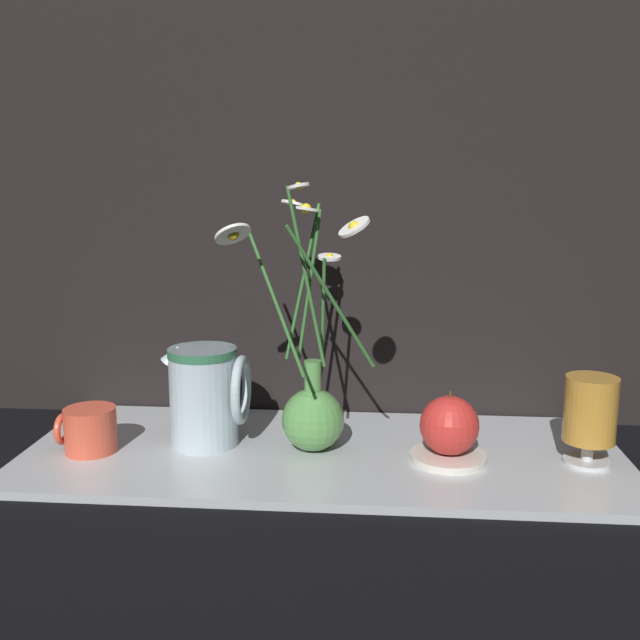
{
  "coord_description": "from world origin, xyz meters",
  "views": [
    {
      "loc": [
        0.08,
        -0.99,
        0.4
      ],
      "look_at": [
        -0.0,
        0.0,
        0.21
      ],
      "focal_mm": 40.0,
      "sensor_mm": 36.0,
      "label": 1
    }
  ],
  "objects_px": {
    "yellow_mug": "(89,430)",
    "tea_glass": "(590,412)",
    "ceramic_pitcher": "(206,392)",
    "orange_fruit": "(449,425)",
    "vase_with_flowers": "(312,403)"
  },
  "relations": [
    {
      "from": "yellow_mug",
      "to": "ceramic_pitcher",
      "type": "relative_size",
      "value": 0.54
    },
    {
      "from": "orange_fruit",
      "to": "vase_with_flowers",
      "type": "bearing_deg",
      "value": 173.12
    },
    {
      "from": "vase_with_flowers",
      "to": "yellow_mug",
      "type": "xyz_separation_m",
      "value": [
        -0.32,
        -0.03,
        -0.04
      ]
    },
    {
      "from": "vase_with_flowers",
      "to": "ceramic_pitcher",
      "type": "distance_m",
      "value": 0.16
    },
    {
      "from": "vase_with_flowers",
      "to": "tea_glass",
      "type": "xyz_separation_m",
      "value": [
        0.39,
        -0.02,
        0.0
      ]
    },
    {
      "from": "tea_glass",
      "to": "orange_fruit",
      "type": "bearing_deg",
      "value": -178.76
    },
    {
      "from": "vase_with_flowers",
      "to": "tea_glass",
      "type": "height_order",
      "value": "vase_with_flowers"
    },
    {
      "from": "vase_with_flowers",
      "to": "ceramic_pitcher",
      "type": "bearing_deg",
      "value": 176.1
    },
    {
      "from": "yellow_mug",
      "to": "tea_glass",
      "type": "distance_m",
      "value": 0.72
    },
    {
      "from": "vase_with_flowers",
      "to": "orange_fruit",
      "type": "distance_m",
      "value": 0.2
    },
    {
      "from": "yellow_mug",
      "to": "orange_fruit",
      "type": "relative_size",
      "value": 0.93
    },
    {
      "from": "vase_with_flowers",
      "to": "orange_fruit",
      "type": "relative_size",
      "value": 4.24
    },
    {
      "from": "vase_with_flowers",
      "to": "ceramic_pitcher",
      "type": "xyz_separation_m",
      "value": [
        -0.16,
        0.01,
        0.01
      ]
    },
    {
      "from": "yellow_mug",
      "to": "tea_glass",
      "type": "bearing_deg",
      "value": 1.05
    },
    {
      "from": "vase_with_flowers",
      "to": "yellow_mug",
      "type": "height_order",
      "value": "vase_with_flowers"
    }
  ]
}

